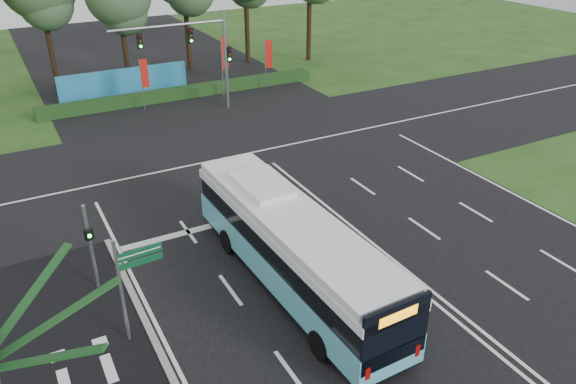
# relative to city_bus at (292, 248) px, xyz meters

# --- Properties ---
(ground) EXTENTS (120.00, 120.00, 0.00)m
(ground) POSITION_rel_city_bus_xyz_m (4.26, 0.86, -1.79)
(ground) COLOR #224717
(ground) RESTS_ON ground
(road_main) EXTENTS (20.00, 120.00, 0.04)m
(road_main) POSITION_rel_city_bus_xyz_m (4.26, 0.86, -1.77)
(road_main) COLOR black
(road_main) RESTS_ON ground
(road_cross) EXTENTS (120.00, 14.00, 0.05)m
(road_cross) POSITION_rel_city_bus_xyz_m (4.26, 12.86, -1.77)
(road_cross) COLOR black
(road_cross) RESTS_ON ground
(kerb_strip) EXTENTS (0.25, 18.00, 0.12)m
(kerb_strip) POSITION_rel_city_bus_xyz_m (-5.84, -2.14, -1.73)
(kerb_strip) COLOR gray
(kerb_strip) RESTS_ON ground
(city_bus) EXTENTS (2.94, 12.48, 3.56)m
(city_bus) POSITION_rel_city_bus_xyz_m (0.00, 0.00, 0.00)
(city_bus) COLOR #54AFC3
(city_bus) RESTS_ON ground
(pedestrian_signal) EXTENTS (0.35, 0.43, 3.75)m
(pedestrian_signal) POSITION_rel_city_bus_xyz_m (-6.90, 3.55, 0.25)
(pedestrian_signal) COLOR gray
(pedestrian_signal) RESTS_ON ground
(street_sign) EXTENTS (1.61, 0.19, 4.14)m
(street_sign) POSITION_rel_city_bus_xyz_m (-6.24, -0.02, 0.80)
(street_sign) COLOR gray
(street_sign) RESTS_ON ground
(banner_flag_left) EXTENTS (0.57, 0.06, 3.87)m
(banner_flag_left) POSITION_rel_city_bus_xyz_m (0.86, 23.76, 0.75)
(banner_flag_left) COLOR gray
(banner_flag_left) RESTS_ON ground
(banner_flag_mid) EXTENTS (0.67, 0.33, 4.85)m
(banner_flag_mid) POSITION_rel_city_bus_xyz_m (7.22, 24.03, 1.35)
(banner_flag_mid) COLOR gray
(banner_flag_mid) RESTS_ON ground
(banner_flag_right) EXTENTS (0.59, 0.18, 4.09)m
(banner_flag_right) POSITION_rel_city_bus_xyz_m (10.99, 24.05, 0.89)
(banner_flag_right) COLOR gray
(banner_flag_right) RESTS_ON ground
(traffic_light_gantry) EXTENTS (8.41, 0.28, 7.00)m
(traffic_light_gantry) POSITION_rel_city_bus_xyz_m (4.47, 21.36, 2.87)
(traffic_light_gantry) COLOR gray
(traffic_light_gantry) RESTS_ON ground
(hedge) EXTENTS (22.00, 1.20, 0.80)m
(hedge) POSITION_rel_city_bus_xyz_m (4.26, 25.36, -1.39)
(hedge) COLOR #183D16
(hedge) RESTS_ON ground
(blue_hoarding) EXTENTS (10.00, 0.30, 2.20)m
(blue_hoarding) POSITION_rel_city_bus_xyz_m (0.26, 27.86, -0.69)
(blue_hoarding) COLOR teal
(blue_hoarding) RESTS_ON ground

